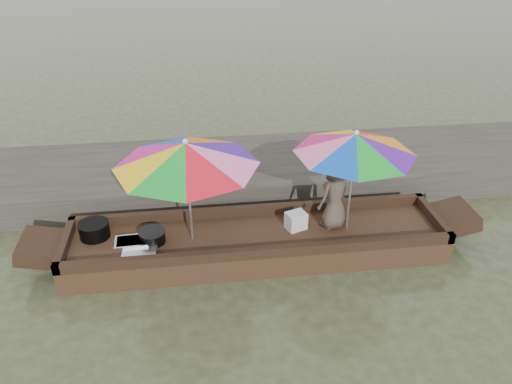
{
  "coord_description": "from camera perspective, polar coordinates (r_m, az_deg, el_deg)",
  "views": [
    {
      "loc": [
        -0.79,
        -5.93,
        4.46
      ],
      "look_at": [
        0.0,
        0.1,
        1.0
      ],
      "focal_mm": 35.0,
      "sensor_mm": 36.0,
      "label": 1
    }
  ],
  "objects": [
    {
      "name": "water",
      "position": [
        7.46,
        0.1,
        -7.07
      ],
      "size": [
        80.0,
        80.0,
        0.0
      ],
      "primitive_type": "plane",
      "color": "#303922",
      "rests_on": "ground"
    },
    {
      "name": "dock",
      "position": [
        9.19,
        -1.69,
        2.35
      ],
      "size": [
        22.0,
        2.2,
        0.5
      ],
      "primitive_type": "cube",
      "color": "#2D2B26",
      "rests_on": "ground"
    },
    {
      "name": "boat_hull",
      "position": [
        7.36,
        0.1,
        -5.98
      ],
      "size": [
        5.46,
        1.2,
        0.35
      ],
      "primitive_type": "cube",
      "color": "black",
      "rests_on": "water"
    },
    {
      "name": "cooking_pot",
      "position": [
        7.52,
        -17.99,
        -4.14
      ],
      "size": [
        0.43,
        0.43,
        0.23
      ],
      "primitive_type": "cylinder",
      "color": "black",
      "rests_on": "boat_hull"
    },
    {
      "name": "tray_crayfish",
      "position": [
        7.22,
        -14.01,
        -5.66
      ],
      "size": [
        0.47,
        0.34,
        0.09
      ],
      "primitive_type": "cube",
      "rotation": [
        0.0,
        0.0,
        0.05
      ],
      "color": "silver",
      "rests_on": "boat_hull"
    },
    {
      "name": "tray_scallop",
      "position": [
        7.05,
        -13.14,
        -6.66
      ],
      "size": [
        0.48,
        0.35,
        0.06
      ],
      "primitive_type": "cube",
      "rotation": [
        0.0,
        0.0,
        -0.07
      ],
      "color": "silver",
      "rests_on": "boat_hull"
    },
    {
      "name": "charcoal_grill",
      "position": [
        7.2,
        -11.75,
        -5.05
      ],
      "size": [
        0.36,
        0.36,
        0.17
      ],
      "primitive_type": "cylinder",
      "color": "black",
      "rests_on": "boat_hull"
    },
    {
      "name": "supply_bag",
      "position": [
        7.34,
        4.59,
        -3.29
      ],
      "size": [
        0.34,
        0.3,
        0.26
      ],
      "primitive_type": "cube",
      "rotation": [
        0.0,
        0.0,
        0.34
      ],
      "color": "silver",
      "rests_on": "boat_hull"
    },
    {
      "name": "vendor",
      "position": [
        7.26,
        9.0,
        -0.29
      ],
      "size": [
        0.62,
        0.55,
        1.07
      ],
      "primitive_type": "imported",
      "rotation": [
        0.0,
        0.0,
        3.65
      ],
      "color": "#493D34",
      "rests_on": "boat_hull"
    },
    {
      "name": "umbrella_bow",
      "position": [
        6.81,
        -7.67,
        0.0
      ],
      "size": [
        1.98,
        1.98,
        1.55
      ],
      "primitive_type": null,
      "rotation": [
        0.0,
        0.0,
        -0.02
      ],
      "color": "#3B14A5",
      "rests_on": "boat_hull"
    },
    {
      "name": "umbrella_stern",
      "position": [
        7.13,
        10.83,
        1.17
      ],
      "size": [
        2.04,
        2.04,
        1.55
      ],
      "primitive_type": null,
      "rotation": [
        0.0,
        0.0,
        -0.24
      ],
      "color": "orange",
      "rests_on": "boat_hull"
    }
  ]
}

